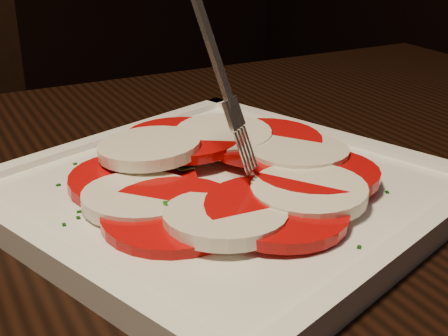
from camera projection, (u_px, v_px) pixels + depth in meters
The scene contains 4 objects.
table at pixel (177, 322), 0.51m from camera, with size 1.27×0.90×0.75m.
plate at pixel (224, 194), 0.49m from camera, with size 0.31×0.31×0.01m, color white.
caprese_salad at pixel (224, 173), 0.48m from camera, with size 0.26×0.26×0.03m.
fork at pixel (203, 51), 0.44m from camera, with size 0.03×0.07×0.17m, color white, non-canonical shape.
Camera 1 is at (0.07, -0.28, 0.97)m, focal length 50.00 mm.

